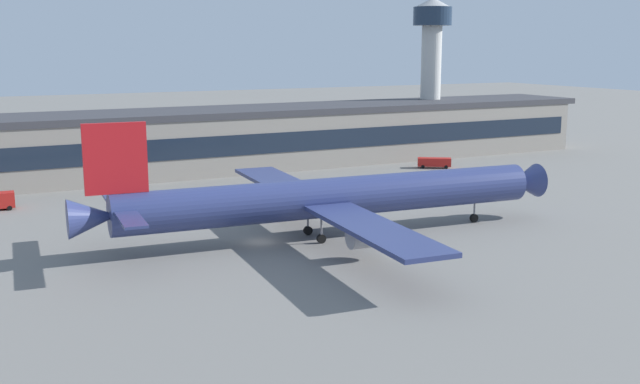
% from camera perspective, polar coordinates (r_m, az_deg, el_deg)
% --- Properties ---
extents(ground_plane, '(600.00, 600.00, 0.00)m').
position_cam_1_polar(ground_plane, '(90.96, -4.58, -3.84)').
color(ground_plane, slate).
extents(terminal_building, '(193.47, 18.48, 11.63)m').
position_cam_1_polar(terminal_building, '(140.32, -13.12, 3.62)').
color(terminal_building, gray).
rests_on(terminal_building, ground_plane).
extents(airliner, '(62.43, 53.98, 15.29)m').
position_cam_1_polar(airliner, '(91.73, 0.59, -0.45)').
color(airliner, navy).
rests_on(airliner, ground_plane).
extents(control_tower, '(8.51, 8.51, 33.85)m').
position_cam_1_polar(control_tower, '(170.47, 8.51, 10.18)').
color(control_tower, '#B7B7B2').
rests_on(control_tower, ground_plane).
extents(belt_loader, '(6.48, 5.10, 1.95)m').
position_cam_1_polar(belt_loader, '(147.12, 8.68, 2.28)').
color(belt_loader, red).
rests_on(belt_loader, ground_plane).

